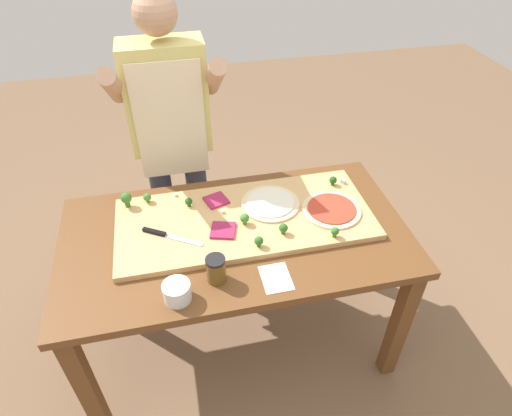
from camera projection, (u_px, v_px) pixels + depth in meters
name	position (u px, v px, depth m)	size (l,w,h in m)	color
ground_plane	(239.00, 336.00, 2.46)	(8.00, 8.00, 0.00)	brown
prep_table	(236.00, 250.00, 2.02)	(1.55, 0.83, 0.79)	brown
cutting_board	(245.00, 219.00, 2.00)	(1.16, 0.51, 0.03)	tan
chefs_knife	(164.00, 235.00, 1.89)	(0.26, 0.17, 0.02)	#B7BABF
pizza_whole_white_garlic	(270.00, 203.00, 2.06)	(0.28, 0.28, 0.02)	beige
pizza_whole_tomato_red	(332.00, 209.00, 2.02)	(0.27, 0.27, 0.02)	beige
pizza_slice_near_right	(223.00, 230.00, 1.91)	(0.11, 0.11, 0.01)	#9E234C
pizza_slice_far_right	(216.00, 200.00, 2.08)	(0.10, 0.10, 0.01)	#9E234C
broccoli_floret_center_left	(283.00, 228.00, 1.89)	(0.04, 0.04, 0.05)	#366618
broccoli_floret_front_left	(189.00, 202.00, 2.04)	(0.04, 0.04, 0.05)	#2C5915
broccoli_floret_front_right	(147.00, 197.00, 2.06)	(0.04, 0.04, 0.05)	#487A23
broccoli_floret_center_right	(259.00, 241.00, 1.83)	(0.04, 0.04, 0.05)	#366618
broccoli_floret_back_left	(335.00, 232.00, 1.87)	(0.04, 0.04, 0.05)	#3F7220
broccoli_floret_front_mid	(245.00, 218.00, 1.94)	(0.04, 0.04, 0.06)	#487A23
broccoli_floret_back_right	(126.00, 199.00, 2.02)	(0.05, 0.05, 0.08)	#3F7220
broccoli_floret_back_mid	(333.00, 180.00, 2.17)	(0.04, 0.04, 0.05)	#2C5915
cheese_crumble_a	(343.00, 181.00, 2.19)	(0.02, 0.02, 0.02)	silver
cheese_crumble_b	(176.00, 195.00, 2.11)	(0.01, 0.01, 0.01)	white
cheese_crumble_c	(223.00, 212.00, 2.01)	(0.02, 0.02, 0.02)	silver
flour_cup	(177.00, 293.00, 1.65)	(0.11, 0.11, 0.08)	white
sauce_jar	(216.00, 269.00, 1.71)	(0.08, 0.08, 0.12)	brown
recipe_note	(276.00, 278.00, 1.75)	(0.12, 0.15, 0.00)	white
cook_center	(171.00, 130.00, 2.26)	(0.54, 0.39, 1.67)	#333847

